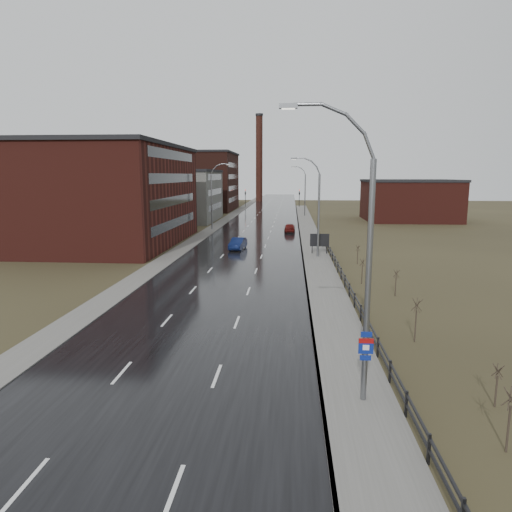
% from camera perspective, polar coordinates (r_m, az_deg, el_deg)
% --- Properties ---
extents(ground, '(320.00, 320.00, 0.00)m').
position_cam_1_polar(ground, '(19.39, -14.08, -19.22)').
color(ground, '#2D2819').
rests_on(ground, ground).
extents(road, '(14.00, 300.00, 0.06)m').
position_cam_1_polar(road, '(76.76, 0.13, 3.07)').
color(road, black).
rests_on(road, ground).
extents(sidewalk_right, '(3.20, 180.00, 0.18)m').
position_cam_1_polar(sidewalk_right, '(51.90, 7.55, -0.34)').
color(sidewalk_right, '#595651').
rests_on(sidewalk_right, ground).
extents(curb_right, '(0.16, 180.00, 0.18)m').
position_cam_1_polar(curb_right, '(51.83, 5.88, -0.31)').
color(curb_right, slate).
rests_on(curb_right, ground).
extents(sidewalk_left, '(2.40, 260.00, 0.12)m').
position_cam_1_polar(sidewalk_left, '(77.80, -5.91, 3.14)').
color(sidewalk_left, '#595651').
rests_on(sidewalk_left, ground).
extents(warehouse_near, '(22.44, 28.56, 13.50)m').
position_cam_1_polar(warehouse_near, '(66.61, -19.36, 7.25)').
color(warehouse_near, '#471914').
rests_on(warehouse_near, ground).
extents(warehouse_mid, '(16.32, 20.40, 10.50)m').
position_cam_1_polar(warehouse_mid, '(97.00, -9.80, 7.49)').
color(warehouse_mid, slate).
rests_on(warehouse_mid, ground).
extents(warehouse_far, '(26.52, 24.48, 15.50)m').
position_cam_1_polar(warehouse_far, '(127.26, -8.72, 9.23)').
color(warehouse_far, '#331611').
rests_on(warehouse_far, ground).
extents(building_right, '(18.36, 16.32, 8.50)m').
position_cam_1_polar(building_right, '(101.14, 18.62, 6.65)').
color(building_right, '#471914').
rests_on(building_right, ground).
extents(smokestack, '(2.70, 2.70, 30.70)m').
position_cam_1_polar(smokestack, '(166.50, 0.40, 12.18)').
color(smokestack, '#331611').
rests_on(smokestack, ground).
extents(streetlight_main, '(3.91, 0.29, 12.11)m').
position_cam_1_polar(streetlight_main, '(18.48, 12.97, -0.57)').
color(streetlight_main, slate).
rests_on(streetlight_main, ground).
extents(streetlight_right_mid, '(3.36, 0.28, 11.35)m').
position_cam_1_polar(streetlight_right_mid, '(52.17, 7.53, 6.09)').
color(streetlight_right_mid, slate).
rests_on(streetlight_right_mid, ground).
extents(streetlight_left, '(3.36, 0.28, 11.35)m').
position_cam_1_polar(streetlight_left, '(79.20, -5.37, 7.46)').
color(streetlight_left, slate).
rests_on(streetlight_left, ground).
extents(streetlight_right_far, '(3.36, 0.28, 11.35)m').
position_cam_1_polar(streetlight_right_far, '(106.07, 5.99, 8.10)').
color(streetlight_right_far, slate).
rests_on(streetlight_right_far, ground).
extents(guardrail, '(0.10, 53.05, 1.10)m').
position_cam_1_polar(guardrail, '(35.66, 11.73, -4.22)').
color(guardrail, black).
rests_on(guardrail, ground).
extents(shrub_a, '(0.55, 0.58, 2.32)m').
position_cam_1_polar(shrub_a, '(18.55, 29.09, -17.37)').
color(shrub_a, '#382D23').
rests_on(shrub_a, ground).
extents(shrub_b, '(0.44, 0.46, 1.84)m').
position_cam_1_polar(shrub_b, '(21.65, 27.87, -14.03)').
color(shrub_b, '#382D23').
rests_on(shrub_b, ground).
extents(shrub_c, '(0.60, 0.63, 2.55)m').
position_cam_1_polar(shrub_c, '(27.57, 19.36, -7.46)').
color(shrub_c, '#382D23').
rests_on(shrub_c, ground).
extents(shrub_d, '(0.51, 0.53, 2.12)m').
position_cam_1_polar(shrub_d, '(37.37, 17.08, -3.15)').
color(shrub_d, '#382D23').
rests_on(shrub_d, ground).
extents(shrub_e, '(0.53, 0.56, 2.25)m').
position_cam_1_polar(shrub_e, '(40.76, 13.14, -1.79)').
color(shrub_e, '#382D23').
rests_on(shrub_e, ground).
extents(shrub_f, '(0.48, 0.51, 2.02)m').
position_cam_1_polar(shrub_f, '(49.91, 12.59, 0.24)').
color(shrub_f, '#382D23').
rests_on(shrub_f, ground).
extents(billboard, '(2.25, 0.17, 2.57)m').
position_cam_1_polar(billboard, '(54.57, 7.96, 1.91)').
color(billboard, black).
rests_on(billboard, ground).
extents(traffic_light_left, '(0.58, 2.73, 5.30)m').
position_cam_1_polar(traffic_light_left, '(136.74, -1.34, 8.07)').
color(traffic_light_left, black).
rests_on(traffic_light_left, ground).
extents(traffic_light_right, '(0.58, 2.73, 5.30)m').
position_cam_1_polar(traffic_light_right, '(136.08, 5.44, 8.01)').
color(traffic_light_right, black).
rests_on(traffic_light_right, ground).
extents(car_near, '(2.03, 4.63, 1.48)m').
position_cam_1_polar(car_near, '(58.19, -2.28, 1.52)').
color(car_near, '#0C1740').
rests_on(car_near, ground).
extents(car_far, '(1.81, 4.43, 1.51)m').
position_cam_1_polar(car_far, '(75.91, 4.24, 3.52)').
color(car_far, '#55100E').
rests_on(car_far, ground).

